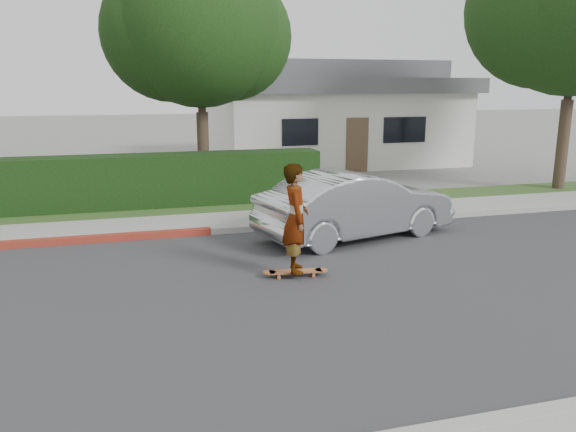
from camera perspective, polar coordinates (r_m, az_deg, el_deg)
ground at (r=8.92m, az=-10.66°, el=-8.89°), size 120.00×120.00×0.00m
road at (r=8.92m, az=-10.67°, el=-8.86°), size 60.00×8.00×0.01m
curb_far at (r=12.79m, az=-12.32°, el=-1.82°), size 60.00×0.20×0.15m
sidewalk_far at (r=13.67m, az=-12.55°, el=-0.94°), size 60.00×1.60×0.12m
planting_strip at (r=15.23m, az=-12.90°, el=0.44°), size 60.00×1.60×0.10m
hedge at (r=15.86m, az=-24.03°, el=2.70°), size 15.00×1.00×1.50m
tree_center at (r=17.65m, az=-9.13°, el=18.16°), size 5.66×4.84×7.44m
tree_right at (r=20.01m, az=26.97°, el=18.43°), size 6.32×5.60×8.56m
house at (r=25.77m, az=4.05°, el=10.41°), size 10.60×8.60×4.30m
skateboard at (r=9.95m, az=0.77°, el=-5.68°), size 1.17×0.37×0.11m
skateboarder at (r=9.68m, az=0.79°, el=-0.24°), size 0.58×0.77×1.91m
car_silver at (r=12.45m, az=6.93°, el=1.14°), size 4.76×2.70×1.49m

